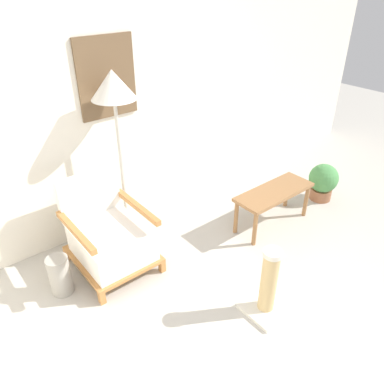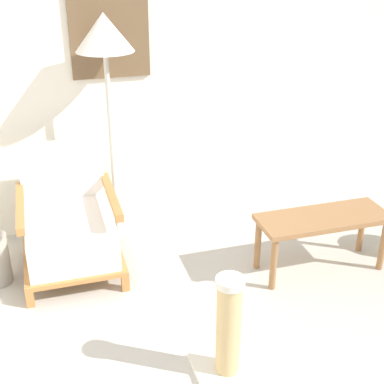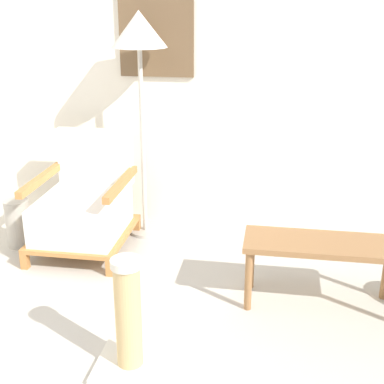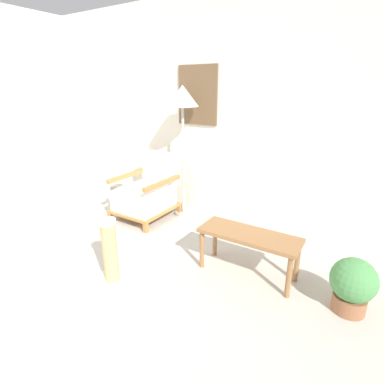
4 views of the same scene
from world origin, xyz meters
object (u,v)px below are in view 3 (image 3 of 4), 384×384
armchair (84,208)px  floor_lamp (139,41)px  scratching_post (129,326)px  vase (18,223)px  coffee_table (321,251)px

armchair → floor_lamp: size_ratio=0.49×
armchair → scratching_post: (0.69, -1.28, -0.07)m
floor_lamp → scratching_post: (0.32, -1.61, -1.22)m
scratching_post → vase: bearing=134.1°
armchair → scratching_post: size_ratio=1.36×
coffee_table → armchair: bearing=162.7°
armchair → coffee_table: armchair is taller
armchair → vase: size_ratio=2.30×
vase → coffee_table: bearing=-12.2°
coffee_table → scratching_post: bearing=-141.3°
floor_lamp → coffee_table: bearing=-33.3°
vase → floor_lamp: bearing=23.4°
vase → scratching_post: bearing=-45.9°
floor_lamp → coffee_table: (1.28, -0.84, -1.11)m
coffee_table → scratching_post: (-0.96, -0.77, -0.11)m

